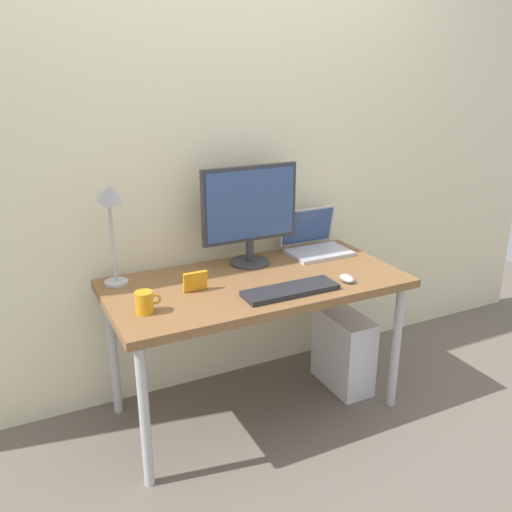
# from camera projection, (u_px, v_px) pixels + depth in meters

# --- Properties ---
(ground_plane) EXTENTS (6.00, 6.00, 0.00)m
(ground_plane) POSITION_uv_depth(u_px,v_px,m) (256.00, 408.00, 2.85)
(ground_plane) COLOR #665B51
(back_wall) EXTENTS (4.40, 0.04, 2.60)m
(back_wall) POSITION_uv_depth(u_px,v_px,m) (220.00, 144.00, 2.75)
(back_wall) COLOR beige
(back_wall) RESTS_ON ground_plane
(desk) EXTENTS (1.41, 0.69, 0.71)m
(desk) POSITION_uv_depth(u_px,v_px,m) (256.00, 292.00, 2.63)
(desk) COLOR brown
(desk) RESTS_ON ground_plane
(monitor) EXTENTS (0.50, 0.20, 0.50)m
(monitor) POSITION_uv_depth(u_px,v_px,m) (250.00, 210.00, 2.72)
(monitor) COLOR #333338
(monitor) RESTS_ON desk
(laptop) EXTENTS (0.32, 0.27, 0.23)m
(laptop) POSITION_uv_depth(u_px,v_px,m) (314.00, 241.00, 2.97)
(laptop) COLOR #B2B2B7
(laptop) RESTS_ON desk
(desk_lamp) EXTENTS (0.11, 0.16, 0.51)m
(desk_lamp) POSITION_uv_depth(u_px,v_px,m) (111.00, 209.00, 2.41)
(desk_lamp) COLOR #B2B2B7
(desk_lamp) RESTS_ON desk
(keyboard) EXTENTS (0.44, 0.14, 0.02)m
(keyboard) POSITION_uv_depth(u_px,v_px,m) (290.00, 290.00, 2.46)
(keyboard) COLOR #232328
(keyboard) RESTS_ON desk
(mouse) EXTENTS (0.06, 0.09, 0.03)m
(mouse) POSITION_uv_depth(u_px,v_px,m) (347.00, 278.00, 2.58)
(mouse) COLOR #B2B2B7
(mouse) RESTS_ON desk
(coffee_mug) EXTENTS (0.11, 0.08, 0.09)m
(coffee_mug) POSITION_uv_depth(u_px,v_px,m) (145.00, 302.00, 2.25)
(coffee_mug) COLOR orange
(coffee_mug) RESTS_ON desk
(photo_frame) EXTENTS (0.11, 0.03, 0.09)m
(photo_frame) POSITION_uv_depth(u_px,v_px,m) (195.00, 281.00, 2.46)
(photo_frame) COLOR orange
(photo_frame) RESTS_ON desk
(computer_tower) EXTENTS (0.18, 0.36, 0.42)m
(computer_tower) POSITION_uv_depth(u_px,v_px,m) (343.00, 350.00, 2.99)
(computer_tower) COLOR silver
(computer_tower) RESTS_ON ground_plane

